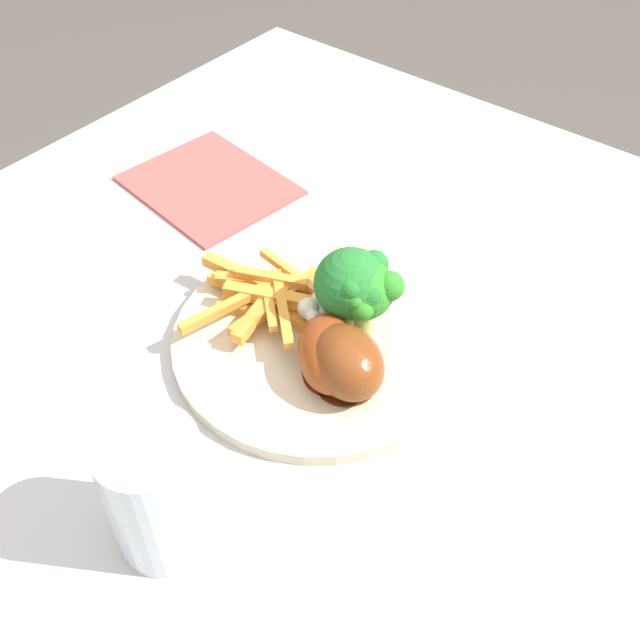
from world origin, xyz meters
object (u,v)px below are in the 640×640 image
object	(u,v)px
dining_table	(282,453)
dinner_plate	(320,341)
chicken_drumstick_extra	(344,360)
chicken_drumstick_near	(330,355)
carrot_fries_pile	(267,296)
water_glass	(157,493)
broccoli_floret_front	(353,284)
chicken_drumstick_far	(329,349)
broccoli_floret_middle	(365,291)

from	to	relation	value
dining_table	dinner_plate	distance (m)	0.12
dinner_plate	chicken_drumstick_extra	size ratio (longest dim) A/B	2.14
chicken_drumstick_near	carrot_fries_pile	bearing A→B (deg)	74.72
water_glass	chicken_drumstick_near	bearing A→B (deg)	-0.75
carrot_fries_pile	chicken_drumstick_extra	size ratio (longest dim) A/B	1.20
broccoli_floret_front	chicken_drumstick_near	bearing A→B (deg)	-162.03
chicken_drumstick_extra	water_glass	bearing A→B (deg)	174.64
chicken_drumstick_far	dining_table	bearing A→B (deg)	136.65
water_glass	broccoli_floret_front	bearing A→B (deg)	3.64
dining_table	chicken_drumstick_near	xyz separation A→B (m)	(0.03, -0.03, 0.14)
broccoli_floret_front	chicken_drumstick_near	distance (m)	0.06
carrot_fries_pile	chicken_drumstick_far	size ratio (longest dim) A/B	1.26
chicken_drumstick_near	water_glass	bearing A→B (deg)	179.25
broccoli_floret_front	water_glass	xyz separation A→B (m)	(-0.23, -0.01, -0.01)
chicken_drumstick_near	broccoli_floret_middle	bearing A→B (deg)	6.12
broccoli_floret_front	water_glass	world-z (taller)	water_glass
broccoli_floret_middle	water_glass	bearing A→B (deg)	-179.16
chicken_drumstick_near	chicken_drumstick_extra	xyz separation A→B (m)	(0.00, -0.01, 0.00)
chicken_drumstick_near	water_glass	size ratio (longest dim) A/B	0.96
dinner_plate	chicken_drumstick_near	distance (m)	0.05
chicken_drumstick_extra	dinner_plate	bearing A→B (deg)	59.95
broccoli_floret_middle	water_glass	world-z (taller)	water_glass
dining_table	chicken_drumstick_extra	xyz separation A→B (m)	(0.03, -0.05, 0.14)
broccoli_floret_front	carrot_fries_pile	distance (m)	0.09
dinner_plate	chicken_drumstick_far	distance (m)	0.04
carrot_fries_pile	water_glass	bearing A→B (deg)	-157.00
water_glass	dining_table	bearing A→B (deg)	11.56
dining_table	chicken_drumstick_extra	world-z (taller)	chicken_drumstick_extra
carrot_fries_pile	chicken_drumstick_near	size ratio (longest dim) A/B	1.39
dining_table	chicken_drumstick_extra	distance (m)	0.15
broccoli_floret_middle	water_glass	distance (m)	0.24
dining_table	carrot_fries_pile	size ratio (longest dim) A/B	7.26
carrot_fries_pile	dinner_plate	bearing A→B (deg)	-87.48
broccoli_floret_middle	dinner_plate	bearing A→B (deg)	136.99
broccoli_floret_middle	dining_table	bearing A→B (deg)	160.95
carrot_fries_pile	water_glass	xyz separation A→B (m)	(-0.21, -0.09, 0.03)
dinner_plate	broccoli_floret_front	distance (m)	0.06
broccoli_floret_front	broccoli_floret_middle	size ratio (longest dim) A/B	1.10
dinner_plate	carrot_fries_pile	xyz separation A→B (m)	(-0.00, 0.06, 0.02)
dinner_plate	water_glass	distance (m)	0.22
chicken_drumstick_extra	chicken_drumstick_far	bearing A→B (deg)	77.93
carrot_fries_pile	chicken_drumstick_extra	distance (m)	0.11
carrot_fries_pile	broccoli_floret_front	bearing A→B (deg)	-68.34
broccoli_floret_middle	chicken_drumstick_far	xyz separation A→B (m)	(-0.05, -0.00, -0.03)
broccoli_floret_front	chicken_drumstick_far	size ratio (longest dim) A/B	0.73
broccoli_floret_middle	water_glass	xyz separation A→B (m)	(-0.24, -0.00, -0.01)
dinner_plate	broccoli_floret_front	size ratio (longest dim) A/B	3.09
dinner_plate	chicken_drumstick_far	world-z (taller)	chicken_drumstick_far
chicken_drumstick_near	water_glass	distance (m)	0.18
dining_table	broccoli_floret_middle	distance (m)	0.19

